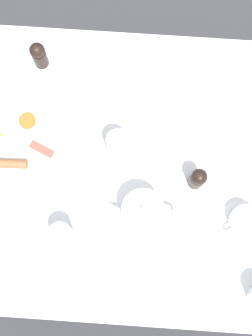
% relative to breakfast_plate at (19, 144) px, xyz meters
% --- Properties ---
extents(ground_plane, '(8.00, 8.00, 0.00)m').
position_rel_breakfast_plate_xyz_m(ground_plane, '(0.35, -0.06, -0.71)').
color(ground_plane, '#333338').
extents(table, '(1.08, 0.96, 0.70)m').
position_rel_breakfast_plate_xyz_m(table, '(0.35, -0.06, -0.07)').
color(table, silver).
rests_on(table, ground_plane).
extents(breakfast_plate, '(0.29, 0.29, 0.04)m').
position_rel_breakfast_plate_xyz_m(breakfast_plate, '(0.00, 0.00, 0.00)').
color(breakfast_plate, white).
rests_on(breakfast_plate, table).
extents(teapot_near, '(0.22, 0.13, 0.13)m').
position_rel_breakfast_plate_xyz_m(teapot_near, '(0.42, -0.20, 0.04)').
color(teapot_near, white).
rests_on(teapot_near, table).
extents(teacup_with_saucer_left, '(0.14, 0.14, 0.07)m').
position_rel_breakfast_plate_xyz_m(teacup_with_saucer_left, '(0.73, -0.20, 0.02)').
color(teacup_with_saucer_left, white).
rests_on(teacup_with_saucer_left, table).
extents(teacup_with_saucer_right, '(0.14, 0.14, 0.07)m').
position_rel_breakfast_plate_xyz_m(teacup_with_saucer_right, '(0.17, 0.31, 0.02)').
color(teacup_with_saucer_right, white).
rests_on(teacup_with_saucer_right, table).
extents(water_glass_tall, '(0.07, 0.07, 0.10)m').
position_rel_breakfast_plate_xyz_m(water_glass_tall, '(0.32, 0.01, 0.04)').
color(water_glass_tall, white).
rests_on(water_glass_tall, table).
extents(wine_glass_spare, '(0.07, 0.07, 0.09)m').
position_rel_breakfast_plate_xyz_m(wine_glass_spare, '(0.17, -0.29, 0.04)').
color(wine_glass_spare, white).
rests_on(wine_glass_spare, table).
extents(pepper_grinder, '(0.05, 0.05, 0.12)m').
position_rel_breakfast_plate_xyz_m(pepper_grinder, '(0.58, -0.09, 0.05)').
color(pepper_grinder, black).
rests_on(pepper_grinder, table).
extents(salt_grinder, '(0.05, 0.05, 0.12)m').
position_rel_breakfast_plate_xyz_m(salt_grinder, '(0.04, 0.29, 0.05)').
color(salt_grinder, black).
rests_on(salt_grinder, table).
extents(napkin_folded, '(0.12, 0.16, 0.01)m').
position_rel_breakfast_plate_xyz_m(napkin_folded, '(0.27, -0.40, -0.00)').
color(napkin_folded, white).
rests_on(napkin_folded, table).
extents(fork_by_plate, '(0.11, 0.14, 0.00)m').
position_rel_breakfast_plate_xyz_m(fork_by_plate, '(0.66, -0.36, -0.01)').
color(fork_by_plate, silver).
rests_on(fork_by_plate, table).
extents(knife_by_plate, '(0.03, 0.23, 0.00)m').
position_rel_breakfast_plate_xyz_m(knife_by_plate, '(0.70, 0.03, -0.01)').
color(knife_by_plate, silver).
rests_on(knife_by_plate, table).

